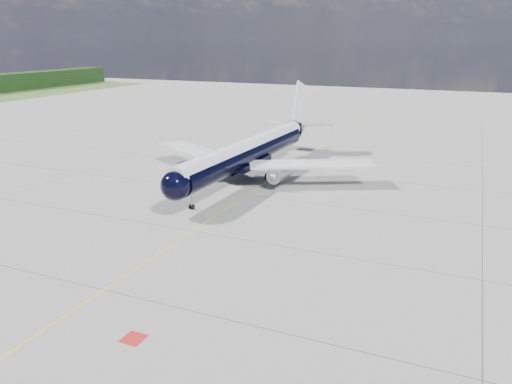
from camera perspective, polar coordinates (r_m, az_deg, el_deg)
ground at (r=73.75m, az=0.63°, el=0.76°), size 320.00×320.00×0.00m
taxiway_centerline at (r=69.37m, az=-0.98°, el=-0.31°), size 0.16×160.00×0.01m
red_marking at (r=38.66m, az=-13.82°, el=-15.96°), size 1.60×1.60×0.01m
main_airliner at (r=77.18m, az=-0.63°, el=4.70°), size 38.33×46.64×13.48m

